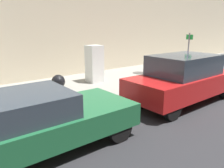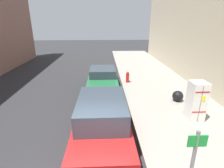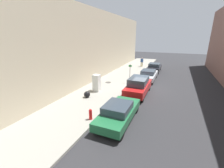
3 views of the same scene
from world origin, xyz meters
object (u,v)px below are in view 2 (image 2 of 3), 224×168
Objects in this scene: fire_hydrant at (128,77)px; parked_sedan_green at (103,79)px; discarded_refrigerator at (196,101)px; parked_suv_red at (102,121)px; trash_bag at (178,96)px.

fire_hydrant is 1.91m from parked_sedan_green.
discarded_refrigerator is 5.58m from fire_hydrant.
parked_suv_red reaches higher than fire_hydrant.
discarded_refrigerator is at bearing 114.40° from fire_hydrant.
fire_hydrant is (2.30, -5.06, -0.47)m from discarded_refrigerator.
parked_suv_red reaches higher than parked_sedan_green.
fire_hydrant is at bearing -65.60° from discarded_refrigerator.
parked_sedan_green is at bearing 23.21° from fire_hydrant.
trash_bag is 0.13× the size of parked_sedan_green.
parked_sedan_green is at bearing -90.00° from parked_suv_red.
parked_suv_red is (4.04, 1.17, -0.14)m from discarded_refrigerator.
parked_sedan_green is 5.48m from parked_suv_red.
trash_bag is 0.13× the size of parked_suv_red.
parked_suv_red reaches higher than trash_bag.
parked_sedan_green reaches higher than trash_bag.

